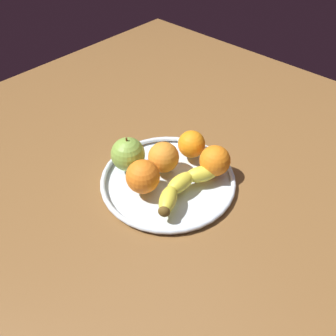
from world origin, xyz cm
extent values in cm
cube|color=brown|center=(0.00, 0.00, -2.00)|extent=(147.92, 147.92, 4.00)
cylinder|color=silver|center=(0.00, 0.00, 0.30)|extent=(30.77, 30.77, 0.60)
torus|color=silver|center=(0.00, 0.00, 1.20)|extent=(32.05, 32.05, 1.20)
ellipsoid|color=yellow|center=(-4.60, 6.24, 3.66)|extent=(8.63, 7.36, 3.71)
ellipsoid|color=yellow|center=(0.84, 4.55, 3.66)|extent=(7.98, 3.98, 3.71)
ellipsoid|color=yellow|center=(6.38, 5.88, 3.66)|extent=(8.68, 7.04, 3.71)
ellipsoid|color=brown|center=(9.49, 7.58, 3.66)|extent=(3.00, 3.24, 2.60)
sphere|color=#84B044|center=(3.70, -9.41, 5.87)|extent=(8.15, 8.15, 8.15)
cylinder|color=#593819|center=(3.70, -9.41, 10.15)|extent=(0.44, 0.44, 1.20)
sphere|color=orange|center=(6.48, -1.61, 5.64)|extent=(7.68, 7.68, 7.68)
sphere|color=orange|center=(-10.00, -1.28, 5.20)|extent=(6.80, 6.80, 6.80)
sphere|color=orange|center=(-1.49, -2.79, 5.49)|extent=(7.39, 7.39, 7.39)
sphere|color=orange|center=(-8.72, 6.84, 5.45)|extent=(7.30, 7.30, 7.30)
camera|label=1|loc=(44.96, 41.14, 61.39)|focal=38.64mm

